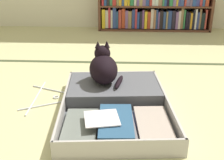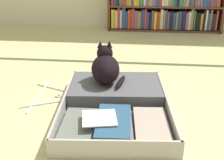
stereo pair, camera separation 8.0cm
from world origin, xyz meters
name	(u,v)px [view 2 (the right image)]	position (x,y,z in m)	size (l,w,h in m)	color
ground_plane	(120,123)	(0.00, 0.00, 0.00)	(10.00, 10.00, 0.00)	#C1BC85
tatami_border	(129,63)	(0.00, 0.98, 0.00)	(4.80, 0.05, 0.00)	#3F492C
open_suitcase	(115,102)	(-0.04, 0.16, 0.04)	(0.66, 0.88, 0.10)	#B7B1AD
black_cat	(106,68)	(-0.12, 0.34, 0.19)	(0.24, 0.29, 0.26)	black
clothes_hanger	(45,95)	(-0.51, 0.28, 0.01)	(0.25, 0.48, 0.01)	silver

